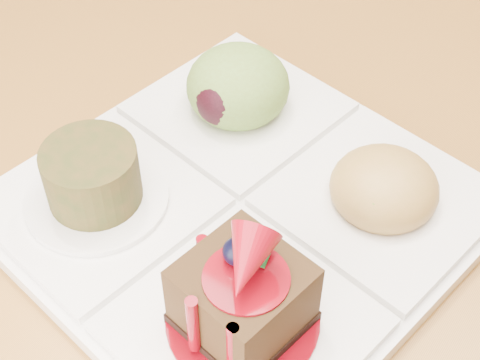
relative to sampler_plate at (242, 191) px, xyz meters
The scene contains 2 objects.
ground 1.05m from the sampler_plate, 105.82° to the left, with size 6.00×6.00×0.00m, color brown.
sampler_plate is the anchor object (origin of this frame).
Camera 1 is at (0.36, -0.94, 1.11)m, focal length 55.00 mm.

